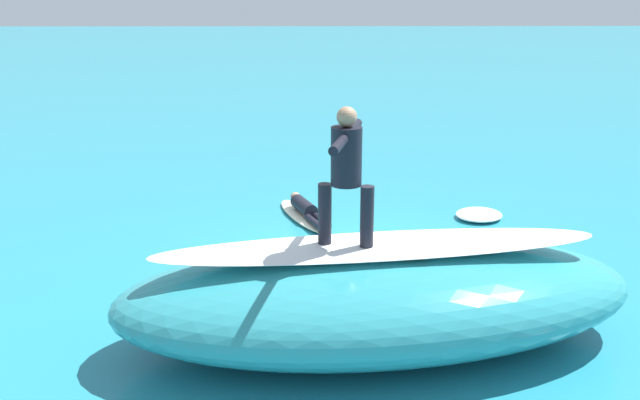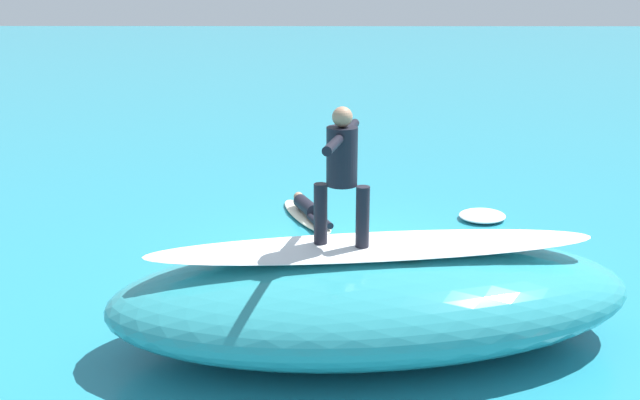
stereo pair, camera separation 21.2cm
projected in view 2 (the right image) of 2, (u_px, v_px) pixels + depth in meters
The scene contains 9 objects.
ground_plane at pixel (349, 256), 11.65m from camera, with size 120.00×120.00×0.00m, color teal.
wave_crest at pixel (374, 297), 8.69m from camera, with size 6.35×2.79×1.22m, color teal.
wave_foam_lip at pixel (375, 246), 8.50m from camera, with size 5.39×0.97×0.08m, color white.
surfboard_riding at pixel (341, 249), 8.45m from camera, with size 2.21×0.45×0.06m, color #E0563D.
surfer_riding at pixel (342, 167), 8.16m from camera, with size 0.64×1.55×1.65m.
surfboard_paddling at pixel (307, 216), 13.46m from camera, with size 2.15×0.51×0.10m, color #EAE5C6.
surfer_paddling at pixel (309, 209), 13.31m from camera, with size 0.76×1.52×0.28m.
foam_patch_near at pixel (482, 216), 13.40m from camera, with size 0.90×0.83×0.14m, color white.
foam_patch_far at pixel (512, 316), 9.44m from camera, with size 0.75×0.59×0.11m, color white.
Camera 2 is at (0.39, 10.88, 4.28)m, focal length 40.45 mm.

